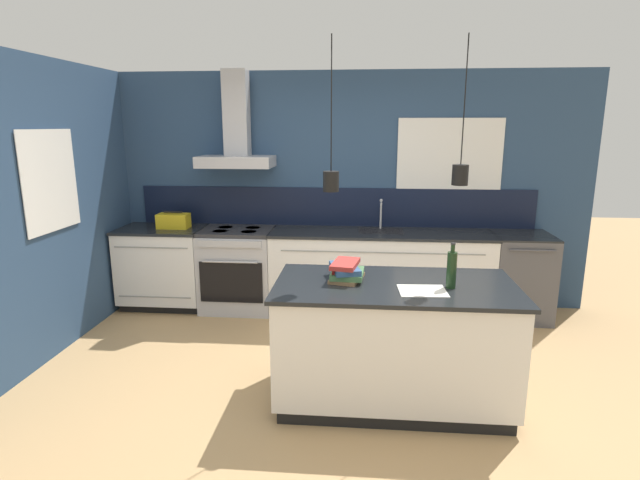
{
  "coord_description": "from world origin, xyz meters",
  "views": [
    {
      "loc": [
        0.33,
        -3.56,
        2.02
      ],
      "look_at": [
        -0.04,
        0.64,
        1.05
      ],
      "focal_mm": 28.0,
      "sensor_mm": 36.0,
      "label": 1
    }
  ],
  "objects_px": {
    "bottle_on_island": "(452,269)",
    "yellow_toolbox": "(173,221)",
    "book_stack": "(346,271)",
    "dishwasher": "(519,276)",
    "oven_range": "(238,269)",
    "red_supply_box": "(345,275)"
  },
  "relations": [
    {
      "from": "bottle_on_island",
      "to": "yellow_toolbox",
      "type": "bearing_deg",
      "value": 145.57
    },
    {
      "from": "book_stack",
      "to": "yellow_toolbox",
      "type": "xyz_separation_m",
      "value": [
        -1.97,
        1.73,
        0.01
      ]
    },
    {
      "from": "dishwasher",
      "to": "book_stack",
      "type": "height_order",
      "value": "book_stack"
    },
    {
      "from": "oven_range",
      "to": "bottle_on_island",
      "type": "height_order",
      "value": "bottle_on_island"
    },
    {
      "from": "oven_range",
      "to": "dishwasher",
      "type": "distance_m",
      "value": 3.05
    },
    {
      "from": "dishwasher",
      "to": "red_supply_box",
      "type": "distance_m",
      "value": 2.56
    },
    {
      "from": "bottle_on_island",
      "to": "yellow_toolbox",
      "type": "distance_m",
      "value": 3.29
    },
    {
      "from": "yellow_toolbox",
      "to": "dishwasher",
      "type": "bearing_deg",
      "value": -0.0
    },
    {
      "from": "oven_range",
      "to": "book_stack",
      "type": "bearing_deg",
      "value": -53.76
    },
    {
      "from": "dishwasher",
      "to": "red_supply_box",
      "type": "bearing_deg",
      "value": -135.54
    },
    {
      "from": "book_stack",
      "to": "bottle_on_island",
      "type": "bearing_deg",
      "value": -10.06
    },
    {
      "from": "book_stack",
      "to": "red_supply_box",
      "type": "distance_m",
      "value": 0.04
    },
    {
      "from": "oven_range",
      "to": "bottle_on_island",
      "type": "distance_m",
      "value": 2.79
    },
    {
      "from": "oven_range",
      "to": "bottle_on_island",
      "type": "xyz_separation_m",
      "value": [
        2.0,
        -1.85,
        0.59
      ]
    },
    {
      "from": "bottle_on_island",
      "to": "red_supply_box",
      "type": "bearing_deg",
      "value": 172.69
    },
    {
      "from": "dishwasher",
      "to": "bottle_on_island",
      "type": "relative_size",
      "value": 2.81
    },
    {
      "from": "oven_range",
      "to": "book_stack",
      "type": "height_order",
      "value": "book_stack"
    },
    {
      "from": "book_stack",
      "to": "red_supply_box",
      "type": "height_order",
      "value": "book_stack"
    },
    {
      "from": "bottle_on_island",
      "to": "yellow_toolbox",
      "type": "relative_size",
      "value": 0.95
    },
    {
      "from": "oven_range",
      "to": "dishwasher",
      "type": "height_order",
      "value": "same"
    },
    {
      "from": "dishwasher",
      "to": "bottle_on_island",
      "type": "distance_m",
      "value": 2.21
    },
    {
      "from": "red_supply_box",
      "to": "dishwasher",
      "type": "bearing_deg",
      "value": 44.46
    }
  ]
}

